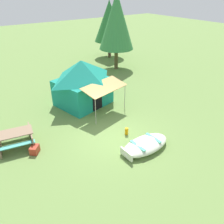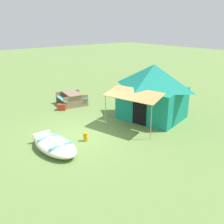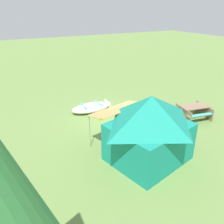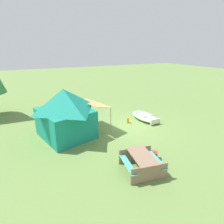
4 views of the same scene
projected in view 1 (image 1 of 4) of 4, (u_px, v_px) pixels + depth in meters
ground_plane at (113, 136)px, 11.46m from camera, size 80.00×80.00×0.00m
beached_rowboat at (145, 145)px, 10.42m from camera, size 2.51×1.27×0.46m
canvas_cabin_tent at (82, 82)px, 13.83m from camera, size 3.72×4.37×2.83m
picnic_table at (15, 137)px, 10.53m from camera, size 1.87×1.81×0.75m
cooler_box at (35, 150)px, 10.23m from camera, size 0.55×0.56×0.35m
fuel_can at (127, 131)px, 11.47m from camera, size 0.21×0.21×0.37m
pine_tree_back_left at (116, 21)px, 18.61m from camera, size 2.94×2.94×6.31m
pine_tree_back_right at (109, 21)px, 22.10m from camera, size 2.95×2.95×5.46m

